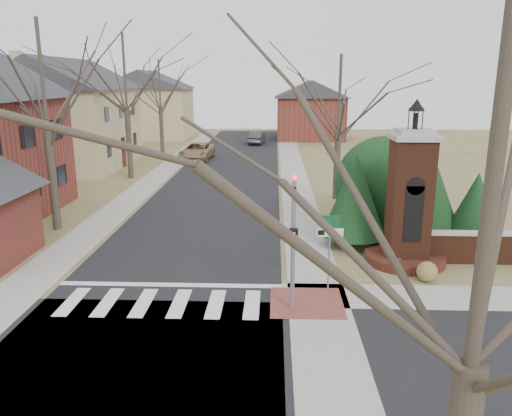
{
  "coord_description": "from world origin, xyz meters",
  "views": [
    {
      "loc": [
        3.7,
        -14.23,
        7.2
      ],
      "look_at": [
        2.94,
        6.0,
        1.94
      ],
      "focal_mm": 35.0,
      "sensor_mm": 36.0,
      "label": 1
    }
  ],
  "objects_px": {
    "traffic_signal_pole": "(293,232)",
    "pickup_truck": "(197,151)",
    "sign_post": "(330,238)",
    "distant_car": "(257,138)",
    "brick_gate_monument": "(408,210)"
  },
  "relations": [
    {
      "from": "traffic_signal_pole",
      "to": "brick_gate_monument",
      "type": "bearing_deg",
      "value": 43.24
    },
    {
      "from": "distant_car",
      "to": "pickup_truck",
      "type": "bearing_deg",
      "value": 73.6
    },
    {
      "from": "brick_gate_monument",
      "to": "sign_post",
      "type": "bearing_deg",
      "value": -138.58
    },
    {
      "from": "traffic_signal_pole",
      "to": "distant_car",
      "type": "distance_m",
      "value": 42.11
    },
    {
      "from": "brick_gate_monument",
      "to": "traffic_signal_pole",
      "type": "bearing_deg",
      "value": -136.76
    },
    {
      "from": "traffic_signal_pole",
      "to": "sign_post",
      "type": "distance_m",
      "value": 2.02
    },
    {
      "from": "distant_car",
      "to": "sign_post",
      "type": "bearing_deg",
      "value": 102.57
    },
    {
      "from": "traffic_signal_pole",
      "to": "pickup_truck",
      "type": "height_order",
      "value": "traffic_signal_pole"
    },
    {
      "from": "brick_gate_monument",
      "to": "pickup_truck",
      "type": "distance_m",
      "value": 28.74
    },
    {
      "from": "pickup_truck",
      "to": "distant_car",
      "type": "relative_size",
      "value": 1.3
    },
    {
      "from": "brick_gate_monument",
      "to": "pickup_truck",
      "type": "relative_size",
      "value": 1.17
    },
    {
      "from": "pickup_truck",
      "to": "sign_post",
      "type": "bearing_deg",
      "value": -68.93
    },
    {
      "from": "sign_post",
      "to": "distant_car",
      "type": "relative_size",
      "value": 0.65
    },
    {
      "from": "pickup_truck",
      "to": "distant_car",
      "type": "height_order",
      "value": "pickup_truck"
    },
    {
      "from": "traffic_signal_pole",
      "to": "brick_gate_monument",
      "type": "relative_size",
      "value": 0.69
    }
  ]
}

